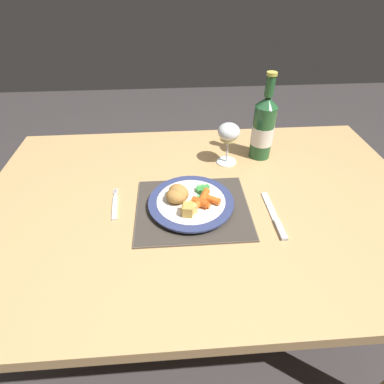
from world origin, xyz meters
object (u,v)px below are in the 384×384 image
(dinner_plate, at_px, (191,203))
(fork, at_px, (115,206))
(bottle, at_px, (263,128))
(table_knife, at_px, (275,219))
(dining_table, at_px, (202,220))
(wine_glass, at_px, (229,134))

(dinner_plate, xyz_separation_m, fork, (-0.22, 0.02, -0.01))
(fork, relative_size, bottle, 0.47)
(table_knife, bearing_deg, fork, 168.95)
(dining_table, distance_m, table_knife, 0.24)
(dining_table, bearing_deg, bottle, 44.90)
(dining_table, relative_size, wine_glass, 9.05)
(fork, xyz_separation_m, table_knife, (0.45, -0.09, 0.00))
(dinner_plate, bearing_deg, wine_glass, 58.52)
(bottle, bearing_deg, dining_table, -135.10)
(table_knife, xyz_separation_m, wine_glass, (-0.09, 0.30, 0.11))
(dining_table, relative_size, dinner_plate, 5.44)
(dining_table, height_order, wine_glass, wine_glass)
(bottle, bearing_deg, dinner_plate, -135.16)
(dining_table, height_order, dinner_plate, dinner_plate)
(fork, distance_m, table_knife, 0.46)
(dinner_plate, relative_size, table_knife, 1.26)
(table_knife, bearing_deg, bottle, 83.76)
(dinner_plate, height_order, fork, dinner_plate)
(wine_glass, bearing_deg, table_knife, -73.38)
(dining_table, height_order, fork, fork)
(dining_table, xyz_separation_m, bottle, (0.23, 0.22, 0.20))
(table_knife, bearing_deg, wine_glass, 106.62)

